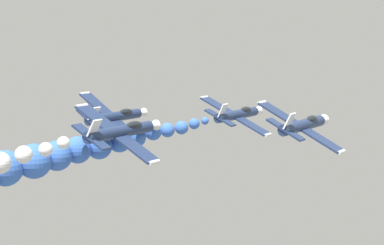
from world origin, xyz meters
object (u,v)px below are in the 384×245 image
(airplane_lead, at_px, (238,114))
(airplane_left_inner, at_px, (115,116))
(airplane_right_inner, at_px, (303,125))
(airplane_left_outer, at_px, (121,131))

(airplane_lead, distance_m, airplane_left_inner, 14.22)
(airplane_right_inner, bearing_deg, airplane_lead, 142.44)
(airplane_lead, xyz_separation_m, airplane_left_outer, (-0.21, -21.88, 0.49))
(airplane_lead, distance_m, airplane_right_inner, 15.15)
(airplane_lead, height_order, airplane_left_inner, airplane_left_inner)
(airplane_left_inner, height_order, airplane_left_outer, airplane_left_outer)
(airplane_left_inner, relative_size, airplane_right_inner, 1.00)
(airplane_left_outer, bearing_deg, airplane_left_inner, 129.85)
(airplane_right_inner, bearing_deg, airplane_left_outer, -134.00)
(airplane_right_inner, relative_size, airplane_left_outer, 1.00)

